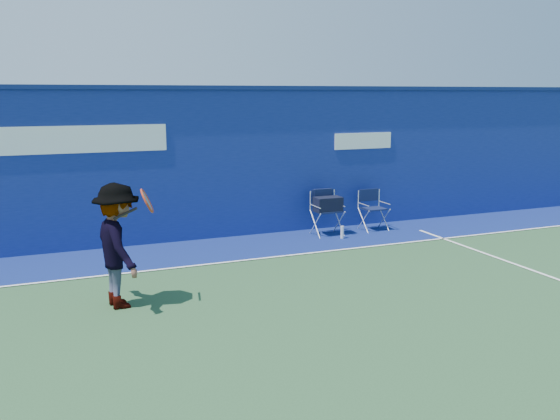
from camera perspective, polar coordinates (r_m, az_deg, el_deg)
name	(u,v)px	position (r m, az deg, el deg)	size (l,w,h in m)	color
ground	(309,327)	(7.69, 2.79, -11.21)	(80.00, 80.00, 0.00)	#284B2A
stadium_wall	(202,163)	(12.11, -7.55, 4.54)	(24.00, 0.50, 3.08)	navy
out_of_bounds_strip	(219,250)	(11.35, -5.93, -3.82)	(24.00, 1.80, 0.01)	navy
court_lines	(290,311)	(8.20, 1.01, -9.66)	(24.00, 12.00, 0.01)	white
directors_chair_left	(327,216)	(12.44, 4.55, -0.59)	(0.56, 0.52, 0.94)	silver
directors_chair_right	(373,218)	(13.03, 8.97, -0.73)	(0.52, 0.47, 0.87)	silver
water_bottle	(342,232)	(12.18, 6.01, -2.16)	(0.07, 0.07, 0.27)	silver
tennis_player	(118,246)	(8.45, -15.30, -3.32)	(0.94, 1.22, 1.74)	#EA4738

